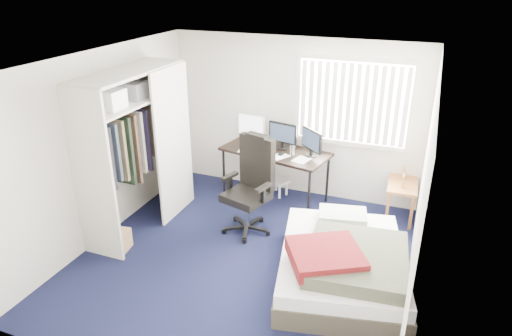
{
  "coord_description": "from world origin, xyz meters",
  "views": [
    {
      "loc": [
        1.92,
        -4.51,
        3.42
      ],
      "look_at": [
        0.02,
        0.4,
        1.09
      ],
      "focal_mm": 32.0,
      "sensor_mm": 36.0,
      "label": 1
    }
  ],
  "objects": [
    {
      "name": "closet",
      "position": [
        -1.67,
        0.27,
        1.35
      ],
      "size": [
        0.64,
        1.84,
        2.22
      ],
      "color": "beige",
      "rests_on": "ground"
    },
    {
      "name": "bed",
      "position": [
        1.27,
        -0.04,
        0.27
      ],
      "size": [
        1.79,
        2.15,
        0.63
      ],
      "color": "#3B352A",
      "rests_on": "ground"
    },
    {
      "name": "nightstand",
      "position": [
        1.75,
        1.85,
        0.49
      ],
      "size": [
        0.45,
        0.84,
        0.74
      ],
      "color": "brown",
      "rests_on": "ground"
    },
    {
      "name": "window_assembly",
      "position": [
        0.9,
        2.04,
        1.6
      ],
      "size": [
        1.72,
        0.09,
        1.32
      ],
      "color": "white",
      "rests_on": "ground"
    },
    {
      "name": "room_shell",
      "position": [
        0.0,
        0.0,
        1.51
      ],
      "size": [
        4.2,
        4.2,
        4.2
      ],
      "color": "silver",
      "rests_on": "ground"
    },
    {
      "name": "office_chair",
      "position": [
        -0.19,
        0.71,
        0.53
      ],
      "size": [
        0.8,
        0.8,
        1.38
      ],
      "color": "black",
      "rests_on": "ground"
    },
    {
      "name": "ground",
      "position": [
        0.0,
        0.0,
        0.0
      ],
      "size": [
        4.2,
        4.2,
        0.0
      ],
      "primitive_type": "plane",
      "color": "black",
      "rests_on": "ground"
    },
    {
      "name": "pine_box",
      "position": [
        -1.65,
        -0.43,
        0.13
      ],
      "size": [
        0.39,
        0.32,
        0.27
      ],
      "primitive_type": "cube",
      "rotation": [
        0.0,
        0.0,
        0.15
      ],
      "color": "tan",
      "rests_on": "ground"
    },
    {
      "name": "footstool",
      "position": [
        -0.16,
        1.85,
        0.2
      ],
      "size": [
        0.39,
        0.36,
        0.26
      ],
      "color": "white",
      "rests_on": "ground"
    },
    {
      "name": "desk",
      "position": [
        -0.17,
        1.75,
        0.83
      ],
      "size": [
        1.76,
        1.07,
        1.27
      ],
      "color": "black",
      "rests_on": "ground"
    }
  ]
}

